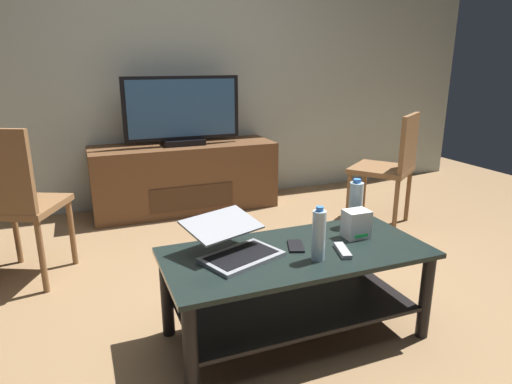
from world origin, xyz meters
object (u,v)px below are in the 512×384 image
Objects in this scene: side_chair at (12,198)px; cell_phone at (296,246)px; media_cabinet at (185,177)px; laptop at (234,244)px; water_bottle_far at (356,204)px; tv_remote at (343,250)px; router_box at (356,224)px; coffee_table at (296,278)px; water_bottle_near at (319,235)px; dining_chair at (392,163)px; television at (182,112)px.

side_chair is 6.89× the size of cell_phone.
laptop is (-0.25, -2.07, 0.21)m from media_cabinet.
side_chair is 1.96m from water_bottle_far.
tv_remote is at bearing -131.78° from water_bottle_far.
coffee_table is at bearing -173.43° from router_box.
water_bottle_near is at bearing -58.92° from cell_phone.
cell_phone is (-1.39, -1.06, -0.06)m from dining_chair.
router_box is 1.01× the size of cell_phone.
water_bottle_far is (0.44, 0.19, 0.26)m from coffee_table.
side_chair reaches higher than dining_chair.
television reaches higher than laptop.
router_box reaches higher than coffee_table.
water_bottle_near is (0.04, -0.12, 0.26)m from coffee_table.
television reaches higher than water_bottle_far.
coffee_table is at bearing -12.39° from laptop.
media_cabinet is 2.28m from water_bottle_near.
water_bottle_far is (0.09, 0.15, 0.05)m from router_box.
tv_remote is (1.48, -1.20, -0.08)m from side_chair.
coffee_table is 0.41m from router_box.
dining_chair is 1.49m from router_box.
cell_phone is at bearing -4.58° from laptop.
dining_chair is 6.56× the size of cell_phone.
water_bottle_far reaches higher than cell_phone.
cell_phone is at bearing 100.52° from water_bottle_near.
water_bottle_near is at bearing -154.89° from tv_remote.
side_chair is 2.11× the size of laptop.
water_bottle_near is (-0.31, -0.16, 0.05)m from router_box.
media_cabinet is 2.10m from laptop.
router_box is (-1.05, -1.06, 0.00)m from dining_chair.
water_bottle_far reaches higher than coffee_table.
side_chair is at bearing 152.08° from water_bottle_far.
laptop is at bearing -96.92° from television.
router_box is 0.55× the size of water_bottle_far.
cell_phone is (-0.34, -0.00, -0.07)m from router_box.
side_chair is 1.44m from laptop.
coffee_table is 4.85× the size of water_bottle_far.
water_bottle_near reaches higher than coffee_table.
coffee_table is 8.86× the size of router_box.
laptop is 0.39m from water_bottle_near.
media_cabinet is at bearing 144.32° from dining_chair.
cell_phone is (0.30, -0.02, -0.05)m from laptop.
router_box is 0.57× the size of water_bottle_near.
tv_remote is at bearing -18.71° from laptop.
television is at bearing 91.14° from coffee_table.
water_bottle_far is 1.84× the size of cell_phone.
coffee_table is 1.30× the size of side_chair.
dining_chair is at bearing 41.99° from water_bottle_near.
router_box reaches higher than tv_remote.
water_bottle_near is at bearing -87.84° from media_cabinet.
television is 2.14m from router_box.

